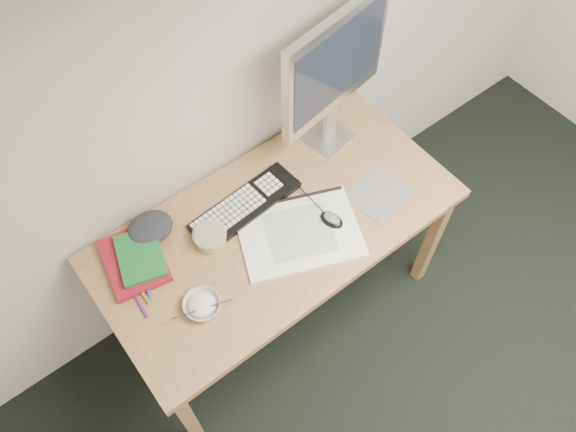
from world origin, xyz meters
The scene contains 18 objects.
desk centered at (-0.34, 1.43, 0.67)m, with size 1.40×0.70×0.75m.
mousepad centered at (0.06, 1.29, 0.75)m, with size 0.22×0.20×0.00m, color slate.
sketchpad centered at (-0.30, 1.34, 0.76)m, with size 0.45×0.32×0.01m, color silver.
keyboard centered at (-0.39, 1.56, 0.76)m, with size 0.46×0.15×0.03m, color black.
monitor centered at (0.09, 1.64, 1.14)m, with size 0.53×0.19×0.62m.
mouse centered at (-0.17, 1.31, 0.78)m, with size 0.06×0.10×0.03m, color black.
rice_bowl centered at (-0.75, 1.31, 0.77)m, with size 0.13×0.13×0.04m, color white.
chopsticks centered at (-0.76, 1.29, 0.79)m, with size 0.02×0.02×0.22m, color silver.
fruit_tub centered at (-0.58, 1.51, 0.78)m, with size 0.13×0.13×0.06m, color gold.
book_red centered at (-0.85, 1.61, 0.76)m, with size 0.20×0.27×0.03m, color maroon.
book_green centered at (-0.82, 1.60, 0.79)m, with size 0.16×0.21×0.02m, color #1C712A.
cloth_lump centered at (-0.74, 1.69, 0.78)m, with size 0.15×0.12×0.06m, color #292D32.
pencil_pink centered at (-0.36, 1.49, 0.75)m, with size 0.01×0.01×0.16m, color pink.
pencil_tan centered at (-0.28, 1.50, 0.75)m, with size 0.01×0.01×0.17m, color tan.
pencil_black centered at (-0.23, 1.53, 0.75)m, with size 0.01×0.01×0.17m, color black.
marker_blue centered at (-0.86, 1.50, 0.76)m, with size 0.01×0.01×0.13m, color #2146B6.
marker_orange centered at (-0.89, 1.50, 0.76)m, with size 0.01×0.01×0.13m, color orange.
marker_purple centered at (-0.92, 1.46, 0.76)m, with size 0.01×0.01×0.12m, color #70227E.
Camera 1 is at (-1.00, 0.51, 2.56)m, focal length 35.00 mm.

